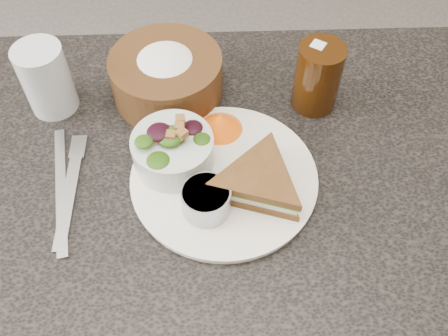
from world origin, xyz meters
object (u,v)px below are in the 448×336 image
bread_basket (166,70)px  cola_glass (318,74)px  water_glass (46,79)px  sandwich (259,181)px  dining_table (196,297)px  salad_bowl (172,147)px  dinner_plate (224,178)px  dressing_ramekin (206,200)px

bread_basket → cola_glass: bearing=-7.0°
water_glass → sandwich: bearing=-30.4°
dining_table → bread_basket: (-0.03, 0.20, 0.42)m
salad_bowl → cola_glass: cola_glass is taller
dinner_plate → sandwich: bearing=-28.1°
dining_table → bread_basket: bread_basket is taller
dressing_ramekin → cola_glass: (0.17, 0.20, 0.03)m
dinner_plate → salad_bowl: salad_bowl is taller
bread_basket → salad_bowl: bearing=-84.8°
salad_bowl → dressing_ramekin: (0.05, -0.08, -0.01)m
dinner_plate → sandwich: size_ratio=1.76×
sandwich → water_glass: size_ratio=1.32×
dressing_ramekin → water_glass: size_ratio=0.59×
sandwich → salad_bowl: bearing=173.2°
dressing_ramekin → water_glass: water_glass is taller
cola_glass → water_glass: size_ratio=1.09×
salad_bowl → dressing_ramekin: salad_bowl is taller
dining_table → salad_bowl: salad_bowl is taller
dinner_plate → dressing_ramekin: dressing_ramekin is taller
dining_table → cola_glass: cola_glass is taller
dinner_plate → sandwich: sandwich is taller
sandwich → dining_table: bearing=-164.8°
dressing_ramekin → water_glass: bearing=138.7°
bread_basket → cola_glass: (0.23, -0.03, 0.01)m
salad_bowl → water_glass: bearing=146.3°
dinner_plate → dressing_ramekin: size_ratio=3.94×
dining_table → dressing_ramekin: size_ratio=15.18×
dinner_plate → bread_basket: 0.20m
dinner_plate → salad_bowl: (-0.07, 0.03, 0.04)m
dinner_plate → bread_basket: (-0.08, 0.18, 0.04)m
dressing_ramekin → bread_basket: 0.24m
salad_bowl → dressing_ramekin: bearing=-60.8°
dinner_plate → water_glass: (-0.26, 0.16, 0.05)m
sandwich → bread_basket: bearing=140.5°
bread_basket → dinner_plate: bearing=-64.6°
dressing_ramekin → cola_glass: bearing=49.3°
dining_table → salad_bowl: bearing=105.3°
cola_glass → dining_table: bearing=-140.5°
sandwich → salad_bowl: 0.13m
dinner_plate → sandwich: 0.06m
bread_basket → cola_glass: 0.23m
dressing_ramekin → dinner_plate: bearing=64.2°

